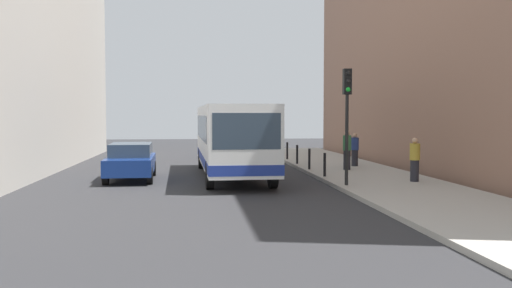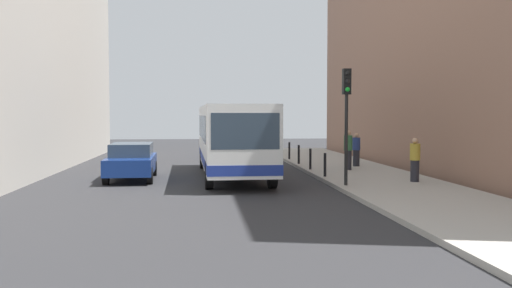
# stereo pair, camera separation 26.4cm
# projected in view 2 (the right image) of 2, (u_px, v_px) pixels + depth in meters

# --- Properties ---
(ground_plane) EXTENTS (80.00, 80.00, 0.00)m
(ground_plane) POSITION_uv_depth(u_px,v_px,m) (241.00, 183.00, 21.67)
(ground_plane) COLOR #2D2D30
(sidewalk) EXTENTS (4.40, 40.00, 0.15)m
(sidewalk) POSITION_uv_depth(u_px,v_px,m) (377.00, 180.00, 22.22)
(sidewalk) COLOR #ADA89E
(sidewalk) RESTS_ON ground
(bus) EXTENTS (2.74, 11.07, 3.00)m
(bus) POSITION_uv_depth(u_px,v_px,m) (232.00, 136.00, 23.93)
(bus) COLOR white
(bus) RESTS_ON ground
(car_beside_bus) EXTENTS (1.95, 4.44, 1.48)m
(car_beside_bus) POSITION_uv_depth(u_px,v_px,m) (132.00, 160.00, 22.79)
(car_beside_bus) COLOR navy
(car_beside_bus) RESTS_ON ground
(car_behind_bus) EXTENTS (2.06, 4.50, 1.48)m
(car_behind_bus) POSITION_uv_depth(u_px,v_px,m) (225.00, 144.00, 35.44)
(car_behind_bus) COLOR navy
(car_behind_bus) RESTS_ON ground
(traffic_light) EXTENTS (0.28, 0.33, 4.10)m
(traffic_light) POSITION_uv_depth(u_px,v_px,m) (347.00, 104.00, 19.70)
(traffic_light) COLOR black
(traffic_light) RESTS_ON sidewalk
(bollard_near) EXTENTS (0.11, 0.11, 0.95)m
(bollard_near) POSITION_uv_depth(u_px,v_px,m) (325.00, 165.00, 22.66)
(bollard_near) COLOR black
(bollard_near) RESTS_ON sidewalk
(bollard_mid) EXTENTS (0.11, 0.11, 0.95)m
(bollard_mid) POSITION_uv_depth(u_px,v_px,m) (310.00, 159.00, 25.61)
(bollard_mid) COLOR black
(bollard_mid) RESTS_ON sidewalk
(bollard_far) EXTENTS (0.11, 0.11, 0.95)m
(bollard_far) POSITION_uv_depth(u_px,v_px,m) (299.00, 154.00, 28.57)
(bollard_far) COLOR black
(bollard_far) RESTS_ON sidewalk
(bollard_farthest) EXTENTS (0.11, 0.11, 0.95)m
(bollard_farthest) POSITION_uv_depth(u_px,v_px,m) (289.00, 151.00, 31.52)
(bollard_farthest) COLOR black
(bollard_farthest) RESTS_ON sidewalk
(pedestrian_near_signal) EXTENTS (0.38, 0.38, 1.64)m
(pedestrian_near_signal) POSITION_uv_depth(u_px,v_px,m) (415.00, 160.00, 20.87)
(pedestrian_near_signal) COLOR #26262D
(pedestrian_near_signal) RESTS_ON sidewalk
(pedestrian_mid_sidewalk) EXTENTS (0.38, 0.38, 1.80)m
(pedestrian_mid_sidewalk) POSITION_uv_depth(u_px,v_px,m) (348.00, 150.00, 25.36)
(pedestrian_mid_sidewalk) COLOR #26262D
(pedestrian_mid_sidewalk) RESTS_ON sidewalk
(pedestrian_far_sidewalk) EXTENTS (0.38, 0.38, 1.60)m
(pedestrian_far_sidewalk) POSITION_uv_depth(u_px,v_px,m) (356.00, 150.00, 27.18)
(pedestrian_far_sidewalk) COLOR #26262D
(pedestrian_far_sidewalk) RESTS_ON sidewalk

